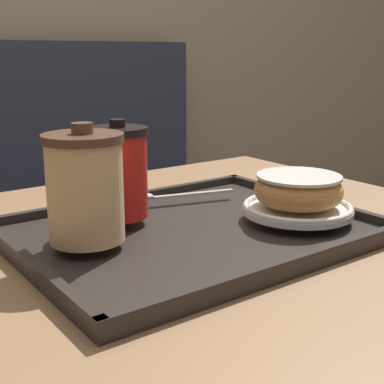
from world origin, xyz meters
TOP-DOWN VIEW (x-y plane):
  - cafe_table at (0.00, 0.00)m, footprint 0.93×0.80m
  - serving_tray at (0.01, -0.00)m, footprint 0.46×0.36m
  - coffee_cup_front at (-0.14, 0.01)m, footprint 0.10×0.10m
  - coffee_cup_rear at (-0.06, 0.07)m, footprint 0.08×0.08m
  - plate_with_chocolate_donut at (0.15, -0.06)m, footprint 0.15×0.15m
  - donut_chocolate_glazed at (0.15, -0.06)m, footprint 0.12×0.12m
  - spoon at (0.04, 0.12)m, footprint 0.17×0.06m

SIDE VIEW (x-z plane):
  - cafe_table at x=0.00m, z-range 0.19..0.91m
  - serving_tray at x=0.01m, z-range 0.72..0.74m
  - spoon at x=0.04m, z-range 0.75..0.76m
  - plate_with_chocolate_donut at x=0.15m, z-range 0.75..0.76m
  - donut_chocolate_glazed at x=0.15m, z-range 0.76..0.80m
  - coffee_cup_rear at x=-0.06m, z-range 0.74..0.88m
  - coffee_cup_front at x=-0.14m, z-range 0.74..0.88m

